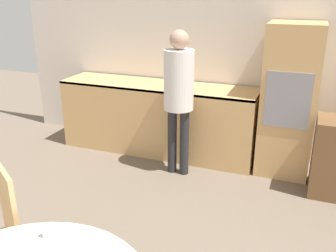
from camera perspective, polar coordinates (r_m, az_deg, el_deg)
name	(u,v)px	position (r m, az deg, el deg)	size (l,w,h in m)	color
wall_back	(236,53)	(4.72, 10.38, 10.92)	(6.03, 0.05, 2.60)	silver
kitchen_counter	(158,117)	(4.86, -1.55, 1.36)	(2.52, 0.60, 0.91)	tan
oven_unit	(289,101)	(4.41, 17.96, 3.66)	(0.58, 0.59, 1.71)	tan
person_standing	(179,88)	(4.09, 1.65, 5.79)	(0.33, 0.33, 1.64)	#262628
salt_shaker	(45,231)	(2.26, -18.23, -15.00)	(0.03, 0.03, 0.09)	white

